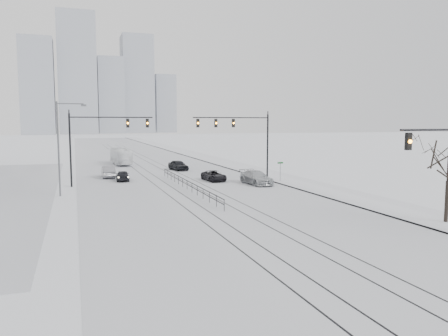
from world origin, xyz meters
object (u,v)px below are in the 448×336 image
sedan_sb_inner (123,176)px  sedan_nb_right (256,178)px  sedan_sb_outer (108,172)px  sedan_nb_front (214,176)px  box_truck (121,157)px  sedan_nb_far (178,165)px

sedan_sb_inner → sedan_nb_right: bearing=154.4°
sedan_nb_right → sedan_sb_inner: bearing=145.1°
sedan_sb_outer → sedan_nb_right: 19.51m
sedan_nb_front → box_truck: 26.00m
box_truck → sedan_nb_far: bearing=118.4°
sedan_sb_inner → sedan_nb_right: 16.16m
sedan_nb_far → sedan_sb_outer: bearing=-164.3°
sedan_sb_inner → sedan_nb_far: 13.02m
sedan_nb_far → box_truck: bearing=109.6°
sedan_sb_inner → sedan_sb_outer: 4.19m
sedan_sb_outer → sedan_nb_right: bearing=143.3°
sedan_sb_outer → box_truck: bearing=-100.1°
box_truck → sedan_sb_outer: bearing=76.0°
sedan_sb_inner → box_truck: bearing=-91.3°
sedan_nb_far → sedan_nb_front: bearing=-95.8°
sedan_sb_inner → sedan_sb_outer: (-1.41, 3.94, 0.11)m
sedan_nb_far → sedan_nb_right: bearing=-85.7°
sedan_nb_front → sedan_nb_right: size_ratio=0.83×
sedan_sb_outer → sedan_nb_far: (10.41, 5.46, -0.01)m
sedan_sb_inner → sedan_nb_far: sedan_nb_far is taller
sedan_nb_front → sedan_nb_right: (3.67, -4.40, 0.16)m
sedan_nb_far → box_truck: (-7.13, 11.62, 0.59)m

